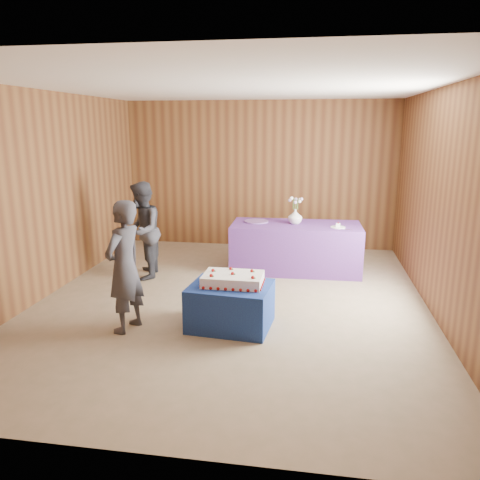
% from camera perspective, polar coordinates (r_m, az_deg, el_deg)
% --- Properties ---
extents(ground, '(6.00, 6.00, 0.00)m').
position_cam_1_polar(ground, '(6.20, -1.04, -7.45)').
color(ground, gray).
rests_on(ground, ground).
extents(room_shell, '(5.04, 6.04, 2.72)m').
position_cam_1_polar(room_shell, '(5.80, -1.12, 9.40)').
color(room_shell, brown).
rests_on(room_shell, ground).
extents(cake_table, '(0.96, 0.78, 0.50)m').
position_cam_1_polar(cake_table, '(5.37, -1.17, -8.03)').
color(cake_table, '#1A4393').
rests_on(cake_table, ground).
extents(serving_table, '(2.02, 0.95, 0.75)m').
position_cam_1_polar(serving_table, '(7.43, 6.78, -0.90)').
color(serving_table, '#5D3187').
rests_on(serving_table, ground).
extents(sheet_cake, '(0.70, 0.48, 0.16)m').
position_cam_1_polar(sheet_cake, '(5.29, -0.87, -4.79)').
color(sheet_cake, white).
rests_on(sheet_cake, cake_table).
extents(vase, '(0.24, 0.24, 0.23)m').
position_cam_1_polar(vase, '(7.35, 6.74, 2.86)').
color(vase, silver).
rests_on(vase, serving_table).
extents(flower_spray, '(0.23, 0.23, 0.18)m').
position_cam_1_polar(flower_spray, '(7.30, 6.79, 4.89)').
color(flower_spray, '#39702D').
rests_on(flower_spray, vase).
extents(platter, '(0.41, 0.41, 0.02)m').
position_cam_1_polar(platter, '(7.46, 2.02, 2.29)').
color(platter, '#764E9C').
rests_on(platter, serving_table).
extents(plate, '(0.25, 0.25, 0.01)m').
position_cam_1_polar(plate, '(7.20, 11.86, 1.53)').
color(plate, white).
rests_on(plate, serving_table).
extents(cake_slice, '(0.07, 0.06, 0.07)m').
position_cam_1_polar(cake_slice, '(7.19, 11.87, 1.80)').
color(cake_slice, white).
rests_on(cake_slice, plate).
extents(knife, '(0.25, 0.10, 0.00)m').
position_cam_1_polar(knife, '(7.10, 12.61, 1.29)').
color(knife, silver).
rests_on(knife, serving_table).
extents(guest_left, '(0.48, 0.61, 1.48)m').
position_cam_1_polar(guest_left, '(5.29, -13.92, -3.19)').
color(guest_left, '#383943').
rests_on(guest_left, ground).
extents(guest_right, '(0.68, 0.80, 1.45)m').
position_cam_1_polar(guest_right, '(7.10, -11.87, 1.12)').
color(guest_right, '#34363F').
rests_on(guest_right, ground).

